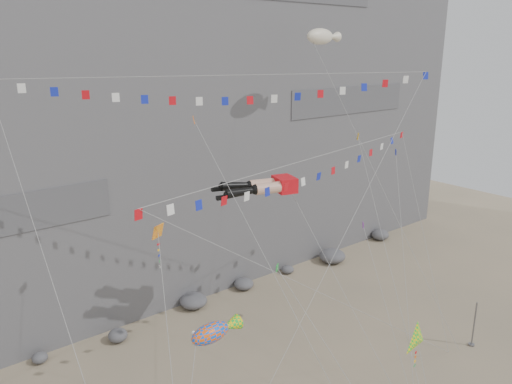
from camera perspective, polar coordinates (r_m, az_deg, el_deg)
cliff at (r=56.36m, az=-16.47°, el=16.85°), size 80.00×28.00×50.00m
talus_boulders at (r=48.69m, az=-7.17°, el=-12.28°), size 60.00×3.00×1.20m
anchor_pole_right at (r=45.72m, az=23.67°, el=-13.67°), size 0.12×0.12×3.94m
legs_kite at (r=37.46m, az=0.86°, el=0.61°), size 6.60×17.42×20.35m
flag_banner_upper at (r=33.84m, az=-2.15°, el=13.15°), size 28.08×17.17×28.42m
flag_banner_lower at (r=34.43m, az=6.41°, el=3.83°), size 28.66×9.13×20.20m
harlequin_kite at (r=26.47m, az=-11.13°, el=-4.64°), size 3.46×7.36×16.03m
fish_windsock at (r=29.22m, az=-5.25°, el=-15.80°), size 7.99×6.07×11.48m
delta_kite at (r=36.01m, az=17.97°, el=-15.74°), size 3.49×3.85×7.08m
blimp_windsock at (r=46.46m, az=7.37°, el=17.15°), size 4.49×16.35×28.99m
small_kite_a at (r=31.11m, az=-6.57°, el=7.14°), size 4.34×13.28×23.42m
small_kite_b at (r=41.42m, az=12.24°, el=-4.08°), size 6.50×10.96×15.39m
small_kite_c at (r=29.71m, az=2.79°, el=-9.22°), size 3.99×8.39×14.04m
small_kite_d at (r=41.53m, az=11.68°, el=5.75°), size 7.90×14.08×22.55m
small_kite_e at (r=43.48m, az=15.72°, el=3.86°), size 10.11×10.62×20.48m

